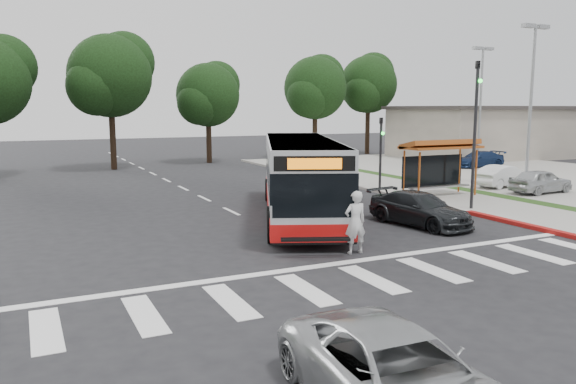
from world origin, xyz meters
TOP-DOWN VIEW (x-y plane):
  - ground at (0.00, 0.00)m, footprint 140.00×140.00m
  - sidewalk_east at (11.00, 8.00)m, footprint 4.00×40.00m
  - curb_east at (9.00, 8.00)m, footprint 0.30×40.00m
  - curb_east_red at (9.00, -2.00)m, footprint 0.32×6.00m
  - parking_lot at (23.00, 10.00)m, footprint 18.00×36.00m
  - commercial_building at (30.00, 22.00)m, footprint 14.00×10.00m
  - building_roof_cap at (30.00, 22.00)m, footprint 14.60×10.60m
  - crosswalk_ladder at (0.00, -5.00)m, footprint 18.00×2.60m
  - bus_shelter at (10.80, 5.10)m, footprint 4.20×1.60m
  - traffic_signal_ne_tall at (9.60, 1.49)m, footprint 0.18×0.37m
  - traffic_signal_ne_short at (9.60, 8.49)m, footprint 0.18×0.37m
  - lot_light_front at (18.00, 6.00)m, footprint 1.90×0.35m
  - lot_light_mid at (24.00, 16.00)m, footprint 1.90×0.35m
  - tree_ne_a at (16.08, 28.06)m, footprint 6.16×5.74m
  - tree_ne_b at (23.08, 30.06)m, footprint 6.16×5.74m
  - tree_north_a at (-1.92, 26.07)m, footprint 6.60×6.15m
  - tree_north_b at (6.07, 28.06)m, footprint 5.72×5.33m
  - transit_bus at (2.26, 3.74)m, footprint 7.33×12.54m
  - pedestrian at (1.02, -2.50)m, footprint 0.75×0.51m
  - dark_sedan at (5.58, 0.05)m, footprint 2.52×4.66m
  - silver_suv_south at (-3.51, -10.82)m, footprint 2.34×4.73m
  - parked_car_0 at (16.26, 3.53)m, footprint 3.79×1.70m
  - parked_car_1 at (16.33, 6.09)m, footprint 3.87×1.78m
  - parked_car_3 at (22.90, 14.79)m, footprint 4.18×1.78m

SIDE VIEW (x-z plane):
  - ground at x=0.00m, z-range 0.00..0.00m
  - crosswalk_ladder at x=0.00m, z-range 0.00..0.01m
  - parking_lot at x=23.00m, z-range 0.00..0.10m
  - sidewalk_east at x=11.00m, z-range 0.00..0.12m
  - curb_east at x=9.00m, z-range 0.00..0.15m
  - curb_east_red at x=9.00m, z-range 0.00..0.15m
  - dark_sedan at x=5.58m, z-range 0.00..1.28m
  - silver_suv_south at x=-3.51m, z-range 0.00..1.29m
  - parked_car_3 at x=22.90m, z-range 0.10..1.30m
  - parked_car_1 at x=16.33m, z-range 0.10..1.33m
  - parked_car_0 at x=16.26m, z-range 0.10..1.37m
  - pedestrian at x=1.02m, z-range 0.00..1.98m
  - transit_bus at x=2.26m, z-range 0.00..3.22m
  - commercial_building at x=30.00m, z-range 0.00..4.40m
  - bus_shelter at x=10.80m, z-range 0.92..3.78m
  - traffic_signal_ne_short at x=9.60m, z-range 0.48..4.48m
  - traffic_signal_ne_tall at x=9.60m, z-range 0.63..7.13m
  - building_roof_cap at x=30.00m, z-range 4.40..4.70m
  - tree_north_b at x=6.07m, z-range 1.45..9.88m
  - lot_light_front at x=18.00m, z-range 1.40..10.41m
  - lot_light_mid at x=24.00m, z-range 1.40..10.41m
  - tree_ne_a at x=16.08m, z-range 1.74..11.04m
  - tree_ne_b at x=23.08m, z-range 1.91..11.93m
  - tree_north_a at x=-1.92m, z-range 1.84..12.01m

